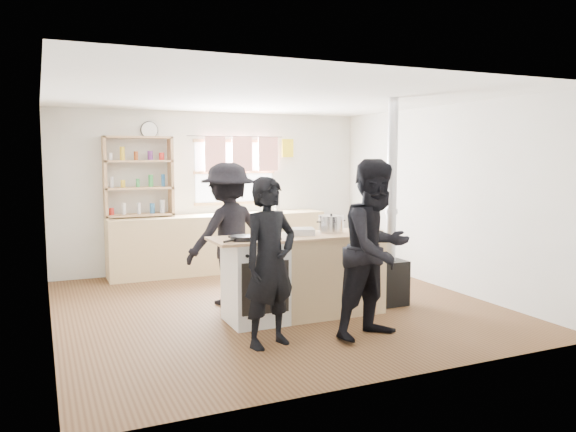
# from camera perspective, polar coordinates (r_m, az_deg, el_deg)

# --- Properties ---
(ground) EXTENTS (5.00, 5.00, 0.01)m
(ground) POSITION_cam_1_polar(r_m,az_deg,el_deg) (6.93, -1.44, -9.09)
(ground) COLOR brown
(ground) RESTS_ON ground
(back_counter) EXTENTS (3.40, 0.55, 0.90)m
(back_counter) POSITION_cam_1_polar(r_m,az_deg,el_deg) (8.88, -6.95, -2.74)
(back_counter) COLOR #D3B67F
(back_counter) RESTS_ON ground
(shelving_unit) EXTENTS (1.00, 0.28, 1.20)m
(shelving_unit) POSITION_cam_1_polar(r_m,az_deg,el_deg) (8.63, -14.94, 3.93)
(shelving_unit) COLOR tan
(shelving_unit) RESTS_ON back_counter
(thermos) EXTENTS (0.10, 0.10, 0.30)m
(thermos) POSITION_cam_1_polar(r_m,az_deg,el_deg) (9.14, -1.15, 1.36)
(thermos) COLOR silver
(thermos) RESTS_ON back_counter
(cooking_island) EXTENTS (1.97, 0.64, 0.93)m
(cooking_island) POSITION_cam_1_polar(r_m,az_deg,el_deg) (6.38, 1.67, -6.06)
(cooking_island) COLOR white
(cooking_island) RESTS_ON ground
(skillet_greens) EXTENTS (0.38, 0.38, 0.05)m
(skillet_greens) POSITION_cam_1_polar(r_m,az_deg,el_deg) (5.92, -4.59, -2.21)
(skillet_greens) COLOR black
(skillet_greens) RESTS_ON cooking_island
(roast_tray) EXTENTS (0.39, 0.35, 0.07)m
(roast_tray) POSITION_cam_1_polar(r_m,az_deg,el_deg) (6.31, 1.21, -1.55)
(roast_tray) COLOR silver
(roast_tray) RESTS_ON cooking_island
(stockpot_stove) EXTENTS (0.22, 0.22, 0.18)m
(stockpot_stove) POSITION_cam_1_polar(r_m,az_deg,el_deg) (6.28, -2.08, -1.25)
(stockpot_stove) COLOR silver
(stockpot_stove) RESTS_ON cooking_island
(stockpot_counter) EXTENTS (0.30, 0.30, 0.22)m
(stockpot_counter) POSITION_cam_1_polar(r_m,az_deg,el_deg) (6.52, 4.40, -0.80)
(stockpot_counter) COLOR silver
(stockpot_counter) RESTS_ON cooking_island
(bread_board) EXTENTS (0.31, 0.24, 0.12)m
(bread_board) POSITION_cam_1_polar(r_m,az_deg,el_deg) (6.60, 8.18, -1.19)
(bread_board) COLOR tan
(bread_board) RESTS_ON cooking_island
(flue_heater) EXTENTS (0.35, 0.35, 2.50)m
(flue_heater) POSITION_cam_1_polar(r_m,az_deg,el_deg) (6.96, 10.38, -3.66)
(flue_heater) COLOR black
(flue_heater) RESTS_ON ground
(person_near_left) EXTENTS (0.68, 0.54, 1.62)m
(person_near_left) POSITION_cam_1_polar(r_m,az_deg,el_deg) (5.34, -1.86, -4.73)
(person_near_left) COLOR black
(person_near_left) RESTS_ON ground
(person_near_right) EXTENTS (1.01, 0.87, 1.79)m
(person_near_right) POSITION_cam_1_polar(r_m,az_deg,el_deg) (5.64, 8.97, -3.36)
(person_near_right) COLOR black
(person_near_right) RESTS_ON ground
(person_far) EXTENTS (1.26, 0.96, 1.73)m
(person_far) POSITION_cam_1_polar(r_m,az_deg,el_deg) (6.90, -6.10, -1.80)
(person_far) COLOR black
(person_far) RESTS_ON ground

